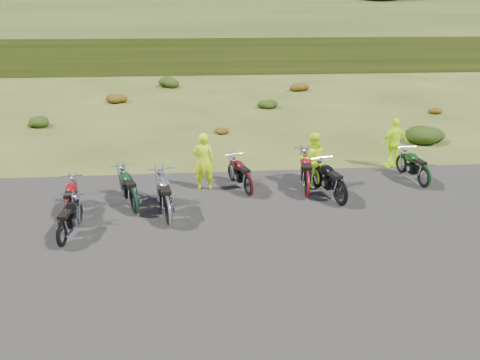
{
  "coord_description": "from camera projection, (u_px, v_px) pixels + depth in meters",
  "views": [
    {
      "loc": [
        -1.31,
        -11.43,
        5.59
      ],
      "look_at": [
        -0.2,
        1.12,
        0.8
      ],
      "focal_mm": 35.0,
      "sensor_mm": 36.0,
      "label": 1
    }
  ],
  "objects": [
    {
      "name": "person_middle",
      "position": [
        204.0,
        162.0,
        14.59
      ],
      "size": [
        0.69,
        0.47,
        1.84
      ],
      "primitive_type": "imported",
      "rotation": [
        0.0,
        0.0,
        3.09
      ],
      "color": "#C9F30C",
      "rests_on": "ground"
    },
    {
      "name": "shrub_7",
      "position": [
        427.0,
        131.0,
        19.87
      ],
      "size": [
        1.56,
        1.56,
        0.92
      ],
      "primitive_type": "ellipsoid",
      "color": "#1E330C",
      "rests_on": "ground"
    },
    {
      "name": "shrub_4",
      "position": [
        220.0,
        129.0,
        21.19
      ],
      "size": [
        0.77,
        0.77,
        0.45
      ],
      "primitive_type": "ellipsoid",
      "color": "#60340C",
      "rests_on": "ground"
    },
    {
      "name": "shrub_2",
      "position": [
        116.0,
        97.0,
        27.55
      ],
      "size": [
        1.3,
        1.3,
        0.77
      ],
      "primitive_type": "ellipsoid",
      "color": "#60340C",
      "rests_on": "ground"
    },
    {
      "name": "gravel_pad",
      "position": [
        260.0,
        259.0,
        10.88
      ],
      "size": [
        20.0,
        12.0,
        0.04
      ],
      "primitive_type": "cube",
      "color": "black",
      "rests_on": "ground"
    },
    {
      "name": "hill_slope",
      "position": [
        208.0,
        50.0,
        59.29
      ],
      "size": [
        300.0,
        45.97,
        9.37
      ],
      "primitive_type": null,
      "rotation": [
        0.14,
        0.0,
        0.0
      ],
      "color": "#2D3A13",
      "rests_on": "ground"
    },
    {
      "name": "person_right_a",
      "position": [
        312.0,
        160.0,
        14.87
      ],
      "size": [
        0.91,
        0.73,
        1.78
      ],
      "primitive_type": "imported",
      "rotation": [
        0.0,
        0.0,
        3.21
      ],
      "color": "#C9F30C",
      "rests_on": "ground"
    },
    {
      "name": "ground",
      "position": [
        251.0,
        222.0,
        12.74
      ],
      "size": [
        300.0,
        300.0,
        0.0
      ],
      "primitive_type": "plane",
      "color": "#3A4115",
      "rests_on": "ground"
    },
    {
      "name": "shrub_8",
      "position": [
        433.0,
        109.0,
        25.13
      ],
      "size": [
        0.77,
        0.77,
        0.45
      ],
      "primitive_type": "ellipsoid",
      "color": "#60340C",
      "rests_on": "ground"
    },
    {
      "name": "motorcycle_7",
      "position": [
        422.0,
        188.0,
        15.03
      ],
      "size": [
        0.93,
        2.12,
        1.07
      ],
      "primitive_type": null,
      "rotation": [
        0.0,
        0.0,
        1.69
      ],
      "color": "#0E3311",
      "rests_on": "ground"
    },
    {
      "name": "shrub_3",
      "position": [
        170.0,
        81.0,
        32.7
      ],
      "size": [
        1.56,
        1.56,
        0.92
      ],
      "primitive_type": "ellipsoid",
      "color": "#1E330C",
      "rests_on": "ground"
    },
    {
      "name": "shrub_5",
      "position": [
        267.0,
        103.0,
        26.34
      ],
      "size": [
        1.03,
        1.03,
        0.61
      ],
      "primitive_type": "ellipsoid",
      "color": "#1E330C",
      "rests_on": "ground"
    },
    {
      "name": "motorcycle_6",
      "position": [
        307.0,
        198.0,
        14.28
      ],
      "size": [
        1.11,
        2.41,
        1.22
      ],
      "primitive_type": null,
      "rotation": [
        0.0,
        0.0,
        1.42
      ],
      "color": "maroon",
      "rests_on": "ground"
    },
    {
      "name": "shrub_6",
      "position": [
        298.0,
        85.0,
        31.48
      ],
      "size": [
        1.3,
        1.3,
        0.77
      ],
      "primitive_type": "ellipsoid",
      "color": "#60340C",
      "rests_on": "ground"
    },
    {
      "name": "motorcycle_1",
      "position": [
        71.0,
        224.0,
        12.6
      ],
      "size": [
        0.84,
        1.98,
        1.01
      ],
      "primitive_type": null,
      "rotation": [
        0.0,
        0.0,
        1.68
      ],
      "color": "maroon",
      "rests_on": "ground"
    },
    {
      "name": "motorcycle_3",
      "position": [
        169.0,
        226.0,
        12.48
      ],
      "size": [
        1.2,
        2.41,
        1.21
      ],
      "primitive_type": null,
      "rotation": [
        0.0,
        0.0,
        1.76
      ],
      "color": "#B4B3B8",
      "rests_on": "ground"
    },
    {
      "name": "motorcycle_0",
      "position": [
        64.0,
        247.0,
        11.41
      ],
      "size": [
        0.76,
        1.91,
        0.98
      ],
      "primitive_type": null,
      "rotation": [
        0.0,
        0.0,
        1.5
      ],
      "color": "black",
      "rests_on": "ground"
    },
    {
      "name": "motorcycle_4",
      "position": [
        248.0,
        197.0,
        14.39
      ],
      "size": [
        1.24,
        2.12,
        1.05
      ],
      "primitive_type": null,
      "rotation": [
        0.0,
        0.0,
        1.87
      ],
      "color": "#500D0F",
      "rests_on": "ground"
    },
    {
      "name": "motorcycle_5",
      "position": [
        339.0,
        206.0,
        13.71
      ],
      "size": [
        1.23,
        2.29,
        1.14
      ],
      "primitive_type": null,
      "rotation": [
        0.0,
        0.0,
        1.81
      ],
      "color": "black",
      "rests_on": "ground"
    },
    {
      "name": "motorcycle_2",
      "position": [
        135.0,
        215.0,
        13.16
      ],
      "size": [
        1.41,
        2.26,
        1.12
      ],
      "primitive_type": null,
      "rotation": [
        0.0,
        0.0,
        1.92
      ],
      "color": "#0E3419",
      "rests_on": "ground"
    },
    {
      "name": "hill_plateau",
      "position": [
        202.0,
        27.0,
        115.16
      ],
      "size": [
        300.0,
        90.0,
        9.17
      ],
      "primitive_type": "cube",
      "color": "#2D3A13",
      "rests_on": "ground"
    },
    {
      "name": "person_right_b",
      "position": [
        394.0,
        144.0,
        16.59
      ],
      "size": [
        1.13,
        0.67,
        1.8
      ],
      "primitive_type": "imported",
      "rotation": [
        0.0,
        0.0,
        3.38
      ],
      "color": "#C9F30C",
      "rests_on": "ground"
    },
    {
      "name": "shrub_1",
      "position": [
        37.0,
        120.0,
        22.41
      ],
      "size": [
        1.03,
        1.03,
        0.61
      ],
      "primitive_type": "ellipsoid",
      "color": "#1E330C",
      "rests_on": "ground"
    }
  ]
}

